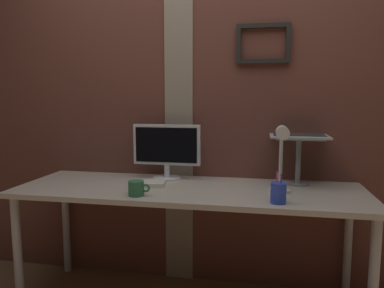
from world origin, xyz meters
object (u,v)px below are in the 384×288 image
at_px(monitor, 167,148).
at_px(laptop, 298,128).
at_px(pen_cup, 278,193).
at_px(coffee_mug, 137,188).
at_px(desk_lamp, 282,152).

distance_m(monitor, laptop, 0.85).
relative_size(laptop, pen_cup, 2.12).
height_order(pen_cup, coffee_mug, pen_cup).
xyz_separation_m(laptop, pen_cup, (-0.13, -0.50, -0.29)).
bearing_deg(desk_lamp, laptop, 70.46).
bearing_deg(monitor, coffee_mug, -97.23).
height_order(desk_lamp, coffee_mug, desk_lamp).
bearing_deg(desk_lamp, monitor, 159.95).
relative_size(desk_lamp, pen_cup, 2.33).
relative_size(pen_cup, coffee_mug, 1.34).
bearing_deg(monitor, desk_lamp, -20.05).
bearing_deg(monitor, laptop, 4.32).
xyz_separation_m(monitor, laptop, (0.83, 0.06, 0.14)).
xyz_separation_m(desk_lamp, coffee_mug, (-0.77, -0.18, -0.20)).
relative_size(monitor, desk_lamp, 1.16).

